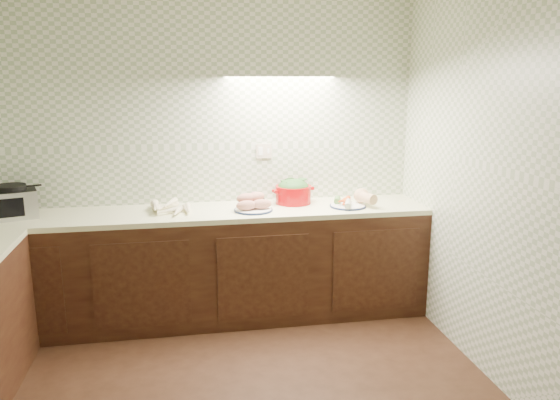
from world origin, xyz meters
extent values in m
cube|color=#96A986|center=(0.00, 1.78, 1.30)|extent=(3.60, 0.05, 2.60)
cube|color=#96A986|center=(1.78, 0.00, 1.30)|extent=(0.05, 3.60, 2.60)
cube|color=beige|center=(0.55, 1.79, 1.32)|extent=(0.13, 0.01, 0.12)
cube|color=black|center=(0.00, 1.50, 0.43)|extent=(3.60, 0.60, 0.86)
cube|color=beige|center=(0.00, 1.50, 0.88)|extent=(3.60, 0.60, 0.04)
cube|color=black|center=(-1.39, 1.55, 1.00)|extent=(0.41, 0.35, 0.21)
cube|color=#AEADB2|center=(-1.35, 1.42, 1.00)|extent=(0.33, 0.12, 0.21)
cube|color=black|center=(-1.35, 1.42, 1.00)|extent=(0.22, 0.07, 0.14)
cylinder|color=black|center=(-1.39, 1.55, 1.13)|extent=(0.28, 0.28, 0.04)
cone|color=beige|center=(-0.19, 1.43, 0.92)|extent=(0.18, 0.16, 0.05)
cone|color=beige|center=(-0.14, 1.51, 0.92)|extent=(0.06, 0.20, 0.05)
cone|color=beige|center=(-0.17, 1.50, 0.93)|extent=(0.12, 0.24, 0.06)
cone|color=beige|center=(-0.36, 1.49, 0.93)|extent=(0.11, 0.24, 0.05)
cone|color=beige|center=(-0.35, 1.48, 0.92)|extent=(0.20, 0.11, 0.04)
cone|color=beige|center=(-0.16, 1.59, 0.93)|extent=(0.11, 0.24, 0.06)
cone|color=beige|center=(-0.30, 1.49, 0.93)|extent=(0.13, 0.25, 0.05)
cone|color=beige|center=(-0.29, 1.50, 0.95)|extent=(0.26, 0.14, 0.05)
cone|color=beige|center=(-0.12, 1.59, 0.95)|extent=(0.10, 0.21, 0.06)
cone|color=beige|center=(-0.10, 1.50, 0.96)|extent=(0.12, 0.23, 0.05)
cone|color=beige|center=(-0.12, 1.47, 0.94)|extent=(0.15, 0.23, 0.04)
cylinder|color=#111B3E|center=(0.41, 1.43, 0.91)|extent=(0.30, 0.30, 0.01)
cylinder|color=white|center=(0.41, 1.43, 0.91)|extent=(0.29, 0.29, 0.02)
ellipsoid|color=tan|center=(0.35, 1.39, 0.96)|extent=(0.18, 0.13, 0.08)
ellipsoid|color=tan|center=(0.47, 1.41, 0.96)|extent=(0.18, 0.13, 0.08)
ellipsoid|color=tan|center=(0.40, 1.48, 0.96)|extent=(0.18, 0.13, 0.08)
ellipsoid|color=tan|center=(0.36, 1.45, 1.00)|extent=(0.18, 0.13, 0.08)
ellipsoid|color=tan|center=(0.44, 1.48, 1.00)|extent=(0.18, 0.13, 0.08)
cylinder|color=black|center=(0.46, 1.62, 0.93)|extent=(0.14, 0.14, 0.05)
sphere|color=maroon|center=(0.44, 1.62, 0.97)|extent=(0.08, 0.08, 0.08)
sphere|color=silver|center=(0.48, 1.63, 0.96)|extent=(0.05, 0.05, 0.05)
cylinder|color=#A9060A|center=(0.77, 1.63, 0.97)|extent=(0.36, 0.36, 0.15)
cube|color=#A9060A|center=(0.61, 1.59, 1.01)|extent=(0.05, 0.07, 0.02)
cube|color=#A9060A|center=(0.93, 1.67, 1.01)|extent=(0.05, 0.07, 0.02)
ellipsoid|color=#306428|center=(0.77, 1.63, 1.03)|extent=(0.26, 0.26, 0.14)
cylinder|color=#111B3E|center=(1.18, 1.43, 0.91)|extent=(0.29, 0.29, 0.01)
cylinder|color=white|center=(1.18, 1.43, 0.91)|extent=(0.28, 0.28, 0.02)
cone|color=#D64F19|center=(1.14, 1.45, 0.93)|extent=(0.15, 0.14, 0.03)
cone|color=#D64F19|center=(1.16, 1.45, 0.93)|extent=(0.12, 0.16, 0.03)
cone|color=#D64F19|center=(1.13, 1.45, 0.93)|extent=(0.10, 0.17, 0.03)
cone|color=#D64F19|center=(1.15, 1.43, 0.95)|extent=(0.11, 0.16, 0.03)
cone|color=#D64F19|center=(1.16, 1.43, 0.95)|extent=(0.14, 0.14, 0.03)
cone|color=#D64F19|center=(1.19, 1.44, 0.95)|extent=(0.08, 0.17, 0.03)
cylinder|color=beige|center=(1.16, 1.37, 0.94)|extent=(0.10, 0.19, 0.05)
cylinder|color=#3C722F|center=(1.11, 1.51, 0.94)|extent=(0.08, 0.13, 0.05)
camera|label=1|loc=(-0.12, -2.68, 1.94)|focal=35.00mm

